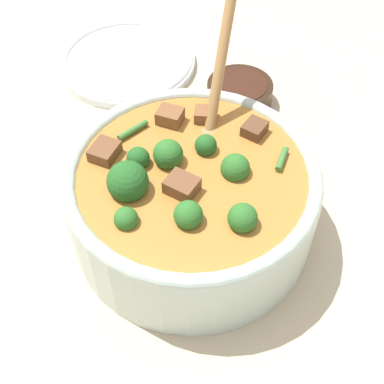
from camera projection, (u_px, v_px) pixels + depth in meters
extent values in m
plane|color=#C6B293|center=(192.00, 228.00, 0.64)|extent=(4.00, 4.00, 0.00)
cylinder|color=#B2C6BC|center=(192.00, 203.00, 0.60)|extent=(0.27, 0.27, 0.10)
torus|color=#B2C6BC|center=(192.00, 174.00, 0.56)|extent=(0.27, 0.27, 0.02)
cylinder|color=#B27533|center=(192.00, 191.00, 0.58)|extent=(0.25, 0.25, 0.06)
sphere|color=#2D6B28|center=(235.00, 168.00, 0.56)|extent=(0.03, 0.03, 0.03)
cylinder|color=#6B9956|center=(234.00, 182.00, 0.57)|extent=(0.01, 0.01, 0.01)
sphere|color=#235B23|center=(128.00, 181.00, 0.54)|extent=(0.04, 0.04, 0.04)
cylinder|color=#6B9956|center=(130.00, 201.00, 0.56)|extent=(0.02, 0.02, 0.02)
sphere|color=#2D6B28|center=(243.00, 218.00, 0.51)|extent=(0.03, 0.03, 0.03)
cylinder|color=#6B9956|center=(241.00, 231.00, 0.53)|extent=(0.01, 0.01, 0.01)
sphere|color=#2D6B28|center=(168.00, 154.00, 0.56)|extent=(0.03, 0.03, 0.03)
cylinder|color=#6B9956|center=(169.00, 169.00, 0.58)|extent=(0.01, 0.01, 0.01)
sphere|color=#235B23|center=(204.00, 145.00, 0.58)|extent=(0.02, 0.02, 0.02)
cylinder|color=#6B9956|center=(204.00, 156.00, 0.59)|extent=(0.01, 0.01, 0.01)
sphere|color=#235B23|center=(138.00, 158.00, 0.56)|extent=(0.02, 0.02, 0.02)
cylinder|color=#6B9956|center=(139.00, 170.00, 0.58)|extent=(0.01, 0.01, 0.01)
sphere|color=#2D6B28|center=(126.00, 219.00, 0.52)|extent=(0.02, 0.02, 0.02)
cylinder|color=#6B9956|center=(128.00, 229.00, 0.53)|extent=(0.01, 0.01, 0.01)
sphere|color=#2D6B28|center=(188.00, 215.00, 0.51)|extent=(0.03, 0.03, 0.03)
cylinder|color=#6B9956|center=(188.00, 228.00, 0.53)|extent=(0.01, 0.01, 0.01)
cube|color=brown|center=(105.00, 154.00, 0.57)|extent=(0.03, 0.03, 0.02)
cube|color=brown|center=(205.00, 116.00, 0.61)|extent=(0.03, 0.03, 0.02)
cube|color=brown|center=(184.00, 189.00, 0.54)|extent=(0.03, 0.03, 0.02)
cube|color=brown|center=(254.00, 131.00, 0.60)|extent=(0.03, 0.03, 0.02)
cube|color=brown|center=(170.00, 118.00, 0.61)|extent=(0.02, 0.03, 0.02)
cylinder|color=#3D7533|center=(282.00, 159.00, 0.57)|extent=(0.03, 0.01, 0.01)
cylinder|color=#3D7533|center=(133.00, 130.00, 0.60)|extent=(0.04, 0.02, 0.01)
ellipsoid|color=#A87A47|center=(209.00, 133.00, 0.61)|extent=(0.04, 0.03, 0.01)
cylinder|color=#A87A47|center=(226.00, 32.00, 0.57)|extent=(0.13, 0.03, 0.19)
cylinder|color=black|center=(239.00, 93.00, 0.77)|extent=(0.09, 0.09, 0.03)
cylinder|color=#381E14|center=(240.00, 87.00, 0.76)|extent=(0.08, 0.08, 0.01)
cylinder|color=white|center=(127.00, 62.00, 0.83)|extent=(0.21, 0.21, 0.01)
torus|color=white|center=(127.00, 59.00, 0.83)|extent=(0.21, 0.21, 0.01)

